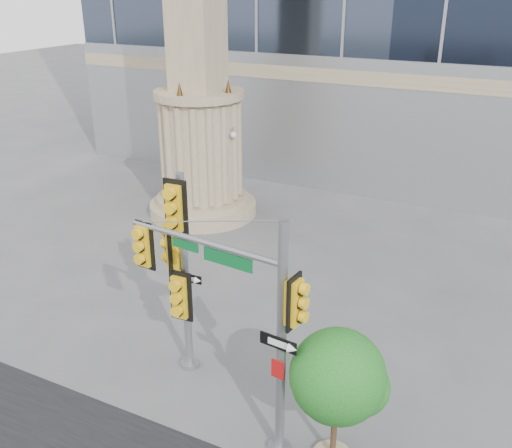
% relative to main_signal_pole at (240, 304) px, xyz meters
% --- Properties ---
extents(ground, '(120.00, 120.00, 0.00)m').
position_rel_main_signal_pole_xyz_m(ground, '(-1.33, 1.40, -3.20)').
color(ground, '#545456').
rests_on(ground, ground).
extents(monument, '(4.40, 4.40, 16.60)m').
position_rel_main_signal_pole_xyz_m(monument, '(-7.33, 10.40, 2.32)').
color(monument, gray).
rests_on(monument, ground).
extents(main_signal_pole, '(3.98, 0.79, 5.16)m').
position_rel_main_signal_pole_xyz_m(main_signal_pole, '(0.00, 0.00, 0.00)').
color(main_signal_pole, slate).
rests_on(main_signal_pole, ground).
extents(secondary_signal_pole, '(0.89, 0.66, 5.11)m').
position_rel_main_signal_pole_xyz_m(secondary_signal_pole, '(-2.30, 1.33, -0.20)').
color(secondary_signal_pole, slate).
rests_on(secondary_signal_pole, ground).
extents(street_tree, '(1.90, 1.86, 2.97)m').
position_rel_main_signal_pole_xyz_m(street_tree, '(2.02, 0.21, -1.25)').
color(street_tree, gray).
rests_on(street_tree, ground).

